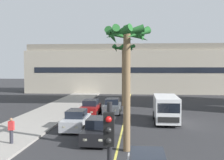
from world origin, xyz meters
name	(u,v)px	position (x,y,z in m)	size (l,w,h in m)	color
lane_stripe_center	(123,127)	(0.00, 24.00, 0.00)	(0.14, 56.00, 0.01)	#DBCC4C
pier_building_backdrop	(131,69)	(0.00, 55.14, 4.47)	(39.30, 8.04, 9.07)	#BCB29E
car_queue_front	(112,106)	(-1.50, 30.75, 0.72)	(1.85, 4.11, 1.56)	#4C5156
car_queue_second	(98,131)	(-1.43, 19.33, 0.72)	(1.87, 4.12, 1.56)	black
car_queue_third	(76,120)	(-3.64, 22.67, 0.72)	(1.84, 4.11, 1.56)	#B7BABF
car_queue_fourth	(91,108)	(-3.63, 29.45, 0.72)	(1.86, 4.11, 1.56)	maroon
delivery_van	(166,108)	(3.73, 26.15, 1.29)	(2.21, 5.27, 2.36)	white
traffic_light_median_far	(127,99)	(0.44, 20.82, 2.71)	(0.24, 0.37, 4.20)	black
palm_tree_near_median	(127,50)	(0.55, 17.36, 5.96)	(2.79, 2.84, 7.43)	brown
palm_tree_mid_median	(124,57)	(-0.57, 36.41, 6.12)	(3.03, 3.14, 7.84)	brown
pedestrian_near_crosswalk	(11,130)	(-6.73, 17.78, 1.00)	(0.34, 0.22, 1.62)	#2D2D38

